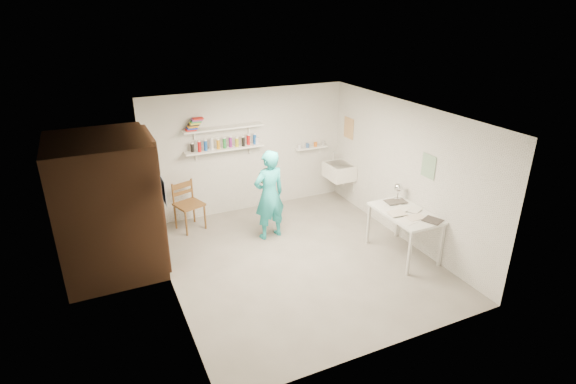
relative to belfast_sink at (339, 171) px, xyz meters
name	(u,v)px	position (x,y,z in m)	size (l,w,h in m)	color
floor	(298,261)	(-1.75, -1.70, -0.71)	(4.00, 4.50, 0.02)	slate
ceiling	(300,114)	(-1.75, -1.70, 1.71)	(4.00, 4.50, 0.02)	silver
wall_back	(248,151)	(-1.75, 0.56, 0.50)	(4.00, 0.02, 2.40)	silver
wall_front	(389,265)	(-1.75, -3.96, 0.50)	(4.00, 0.02, 2.40)	silver
wall_left	(165,217)	(-3.76, -1.70, 0.50)	(0.02, 4.50, 2.40)	silver
wall_right	(405,173)	(0.26, -1.70, 0.50)	(0.02, 4.50, 2.40)	silver
doorway_recess	(155,201)	(-3.74, -0.65, 0.30)	(0.02, 0.90, 2.00)	black
corridor_box	(107,206)	(-4.45, -0.65, 0.35)	(1.40, 1.50, 2.10)	brown
door_lintel	(148,136)	(-3.72, -0.65, 1.35)	(0.06, 1.05, 0.10)	brown
door_jamb_near	(163,213)	(-3.72, -1.15, 0.30)	(0.06, 0.10, 2.00)	brown
door_jamb_far	(151,190)	(-3.72, -0.15, 0.30)	(0.06, 0.10, 2.00)	brown
shelf_lower	(225,149)	(-2.25, 0.43, 0.65)	(1.50, 0.22, 0.03)	white
shelf_upper	(224,128)	(-2.25, 0.43, 1.05)	(1.50, 0.22, 0.03)	white
ledge_shelf	(311,148)	(-0.40, 0.47, 0.42)	(0.70, 0.14, 0.03)	white
poster_left	(164,191)	(-3.74, -1.65, 0.85)	(0.01, 0.28, 0.36)	#334C7F
poster_right_a	(349,128)	(0.24, 0.10, 0.85)	(0.01, 0.34, 0.42)	#995933
poster_right_b	(428,166)	(0.24, -2.25, 0.80)	(0.01, 0.30, 0.38)	#3F724C
belfast_sink	(339,171)	(0.00, 0.00, 0.00)	(0.48, 0.60, 0.30)	white
man	(269,195)	(-1.85, -0.76, 0.10)	(0.59, 0.39, 1.61)	#24B1B8
wall_clock	(266,176)	(-1.82, -0.54, 0.37)	(0.29, 0.29, 0.04)	beige
wooden_chair	(189,205)	(-3.07, 0.13, -0.21)	(0.45, 0.43, 0.97)	brown
work_table	(403,233)	(-0.11, -2.25, -0.31)	(0.70, 1.16, 0.78)	silver
desk_lamp	(399,187)	(0.08, -1.78, 0.30)	(0.15, 0.15, 0.15)	silver
spray_cans	(224,144)	(-2.25, 0.43, 0.75)	(1.34, 0.06, 0.17)	black
book_stack	(194,124)	(-2.78, 0.43, 1.18)	(0.32, 0.14, 0.22)	red
ledge_pots	(312,145)	(-0.40, 0.47, 0.48)	(0.48, 0.07, 0.09)	silver
papers	(406,211)	(-0.11, -2.25, 0.09)	(0.30, 0.22, 0.03)	silver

